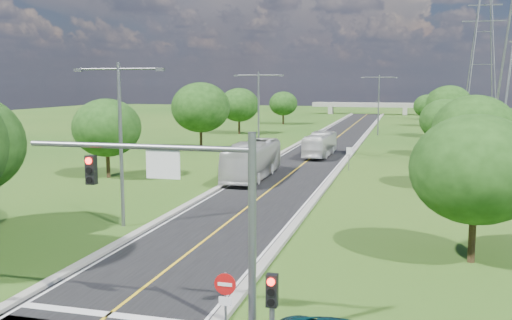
# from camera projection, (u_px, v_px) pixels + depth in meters

# --- Properties ---
(ground) EXTENTS (260.00, 260.00, 0.00)m
(ground) POSITION_uv_depth(u_px,v_px,m) (327.00, 146.00, 79.59)
(ground) COLOR #214C15
(ground) RESTS_ON ground
(road) EXTENTS (8.00, 150.00, 0.06)m
(road) POSITION_uv_depth(u_px,v_px,m) (333.00, 141.00, 85.33)
(road) COLOR black
(road) RESTS_ON ground
(curb_left) EXTENTS (0.50, 150.00, 0.22)m
(curb_left) POSITION_uv_depth(u_px,v_px,m) (305.00, 140.00, 86.40)
(curb_left) COLOR gray
(curb_left) RESTS_ON ground
(curb_right) EXTENTS (0.50, 150.00, 0.22)m
(curb_right) POSITION_uv_depth(u_px,v_px,m) (361.00, 141.00, 84.23)
(curb_right) COLOR gray
(curb_right) RESTS_ON ground
(signal_mast) EXTENTS (8.54, 0.33, 7.20)m
(signal_mast) POSITION_uv_depth(u_px,v_px,m) (193.00, 197.00, 19.58)
(signal_mast) COLOR slate
(signal_mast) RESTS_ON ground
(signal_pole_right) EXTENTS (0.32, 0.31, 3.48)m
(signal_pole_right) POSITION_uv_depth(u_px,v_px,m) (272.00, 313.00, 16.16)
(signal_pole_right) COLOR slate
(signal_pole_right) RESTS_ON ground
(do_not_enter_right) EXTENTS (0.76, 0.11, 2.50)m
(do_not_enter_right) POSITION_uv_depth(u_px,v_px,m) (225.00, 293.00, 19.17)
(do_not_enter_right) COLOR slate
(do_not_enter_right) RESTS_ON ground
(speed_limit_sign) EXTENTS (0.55, 0.09, 2.40)m
(speed_limit_sign) POSITION_uv_depth(u_px,v_px,m) (349.00, 155.00, 56.97)
(speed_limit_sign) COLOR slate
(speed_limit_sign) RESTS_ON ground
(overpass) EXTENTS (30.00, 3.00, 3.20)m
(overpass) POSITION_uv_depth(u_px,v_px,m) (367.00, 106.00, 155.85)
(overpass) COLOR gray
(overpass) RESTS_ON ground
(streetlight_near_left) EXTENTS (5.90, 0.25, 10.00)m
(streetlight_near_left) POSITION_uv_depth(u_px,v_px,m) (120.00, 130.00, 34.35)
(streetlight_near_left) COLOR slate
(streetlight_near_left) RESTS_ON ground
(streetlight_mid_left) EXTENTS (5.90, 0.25, 10.00)m
(streetlight_mid_left) POSITION_uv_depth(u_px,v_px,m) (259.00, 107.00, 65.95)
(streetlight_mid_left) COLOR slate
(streetlight_mid_left) RESTS_ON ground
(streetlight_far_right) EXTENTS (5.90, 0.25, 10.00)m
(streetlight_far_right) POSITION_uv_depth(u_px,v_px,m) (379.00, 99.00, 94.48)
(streetlight_far_right) COLOR slate
(streetlight_far_right) RESTS_ON ground
(power_tower_far) EXTENTS (9.00, 6.40, 28.00)m
(power_tower_far) POSITION_uv_depth(u_px,v_px,m) (482.00, 58.00, 123.71)
(power_tower_far) COLOR slate
(power_tower_far) RESTS_ON ground
(tree_lb) EXTENTS (6.30, 6.30, 7.33)m
(tree_lb) POSITION_uv_depth(u_px,v_px,m) (107.00, 128.00, 52.39)
(tree_lb) COLOR black
(tree_lb) RESTS_ON ground
(tree_lc) EXTENTS (7.56, 7.56, 8.79)m
(tree_lc) POSITION_uv_depth(u_px,v_px,m) (201.00, 107.00, 73.08)
(tree_lc) COLOR black
(tree_lc) RESTS_ON ground
(tree_ld) EXTENTS (6.72, 6.72, 7.82)m
(tree_ld) POSITION_uv_depth(u_px,v_px,m) (239.00, 105.00, 96.65)
(tree_ld) COLOR black
(tree_ld) RESTS_ON ground
(tree_le) EXTENTS (5.88, 5.88, 6.84)m
(tree_le) POSITION_uv_depth(u_px,v_px,m) (283.00, 104.00, 119.07)
(tree_le) COLOR black
(tree_le) RESTS_ON ground
(tree_ra) EXTENTS (6.30, 6.30, 7.33)m
(tree_ra) POSITION_uv_depth(u_px,v_px,m) (476.00, 169.00, 27.52)
(tree_ra) COLOR black
(tree_ra) RESTS_ON ground
(tree_rb) EXTENTS (6.72, 6.72, 7.82)m
(tree_rb) POSITION_uv_depth(u_px,v_px,m) (474.00, 130.00, 46.12)
(tree_rb) COLOR black
(tree_rb) RESTS_ON ground
(tree_rc) EXTENTS (5.88, 5.88, 6.84)m
(tree_rc) POSITION_uv_depth(u_px,v_px,m) (445.00, 120.00, 67.52)
(tree_rc) COLOR black
(tree_rc) RESTS_ON ground
(tree_rd) EXTENTS (7.14, 7.14, 8.30)m
(tree_rd) POSITION_uv_depth(u_px,v_px,m) (449.00, 105.00, 89.86)
(tree_rd) COLOR black
(tree_rd) RESTS_ON ground
(tree_re) EXTENTS (5.46, 5.46, 6.35)m
(tree_re) POSITION_uv_depth(u_px,v_px,m) (427.00, 106.00, 113.64)
(tree_re) COLOR black
(tree_re) RESTS_ON ground
(tree_rf) EXTENTS (6.30, 6.30, 7.33)m
(tree_rf) POSITION_uv_depth(u_px,v_px,m) (441.00, 100.00, 131.81)
(tree_rf) COLOR black
(tree_rf) RESTS_ON ground
(bus_outbound) EXTENTS (2.72, 10.16, 2.81)m
(bus_outbound) POSITION_uv_depth(u_px,v_px,m) (320.00, 145.00, 67.55)
(bus_outbound) COLOR silver
(bus_outbound) RESTS_ON road
(bus_inbound) EXTENTS (3.01, 12.06, 3.35)m
(bus_inbound) POSITION_uv_depth(u_px,v_px,m) (253.00, 160.00, 52.15)
(bus_inbound) COLOR beige
(bus_inbound) RESTS_ON road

